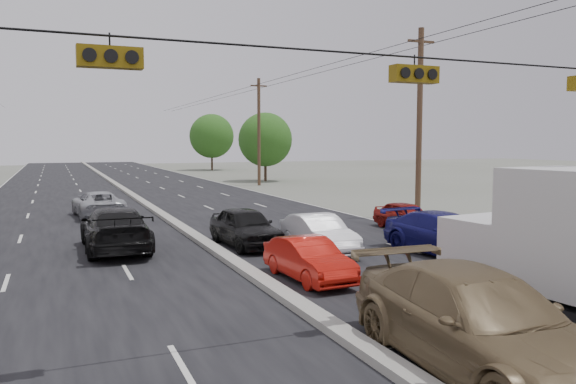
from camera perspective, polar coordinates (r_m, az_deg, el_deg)
name	(u,v)px	position (r m, az deg, el deg)	size (l,w,h in m)	color
ground	(348,342)	(11.91, 6.07, -14.87)	(200.00, 200.00, 0.00)	#606356
road_surface	(139,201)	(40.36, -14.91, -0.87)	(20.00, 160.00, 0.02)	black
center_median	(139,199)	(40.36, -14.92, -0.73)	(0.50, 160.00, 0.20)	gray
utility_pole_right_b	(419,122)	(30.61, 13.20, 6.91)	(1.60, 0.30, 10.00)	#422D1E
utility_pole_right_c	(259,131)	(52.93, -2.97, 6.20)	(1.60, 0.30, 10.00)	#422D1E
traffic_signals	(410,72)	(12.02, 12.30, 11.82)	(25.00, 0.30, 0.54)	black
tree_right_mid	(265,140)	(58.48, -2.32, 5.34)	(5.60, 5.60, 7.14)	#382619
tree_right_far	(212,136)	(82.62, -7.76, 5.65)	(6.40, 6.40, 8.16)	#382619
tan_sedan	(478,323)	(10.70, 18.76, -12.50)	(2.46, 6.04, 1.75)	brown
red_sedan	(309,260)	(16.58, 2.11, -6.89)	(1.31, 3.76, 1.24)	#B9140B
queue_car_a	(245,227)	(21.91, -4.34, -3.60)	(1.80, 4.46, 1.52)	black
queue_car_b	(319,234)	(20.70, 3.14, -4.30)	(1.46, 4.18, 1.38)	white
queue_car_d	(445,235)	(20.95, 15.68, -4.18)	(2.12, 5.20, 1.51)	#13125A
queue_car_e	(406,216)	(26.58, 11.91, -2.42)	(1.52, 3.78, 1.29)	maroon
oncoming_near	(115,229)	(21.89, -17.15, -3.65)	(2.30, 5.67, 1.64)	black
oncoming_far	(98,204)	(32.20, -18.74, -1.19)	(2.31, 5.02, 1.39)	#A0A2A7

